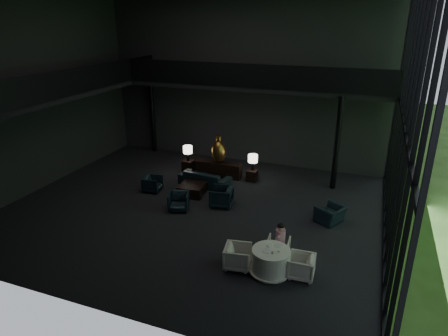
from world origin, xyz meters
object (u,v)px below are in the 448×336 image
(dining_chair_north, at_px, (278,248))
(bronze_urn, at_px, (219,151))
(table_lamp_right, at_px, (253,159))
(dining_chair_east, at_px, (301,266))
(console, at_px, (219,169))
(lounge_armchair_west, at_px, (152,184))
(dining_table, at_px, (271,263))
(lounge_armchair_east, at_px, (221,195))
(coffee_table, at_px, (192,190))
(side_table_left, at_px, (188,166))
(child, at_px, (281,233))
(table_lamp_left, at_px, (188,150))
(lounge_armchair_south, at_px, (179,201))
(window_armchair, at_px, (331,213))
(dining_chair_west, at_px, (238,256))
(side_table_right, at_px, (252,175))
(sofa, at_px, (205,175))

(dining_chair_north, bearing_deg, bronze_urn, -57.15)
(table_lamp_right, xyz_separation_m, dining_chair_east, (3.40, -6.35, -0.66))
(console, distance_m, lounge_armchair_west, 3.25)
(console, relative_size, dining_table, 1.71)
(lounge_armchair_east, relative_size, coffee_table, 0.92)
(side_table_left, height_order, dining_table, dining_table)
(lounge_armchair_west, distance_m, dining_chair_north, 6.82)
(side_table_left, height_order, child, child)
(console, relative_size, bronze_urn, 1.72)
(lounge_armchair_east, bearing_deg, coffee_table, -117.87)
(table_lamp_left, distance_m, dining_chair_east, 9.17)
(table_lamp_right, relative_size, coffee_table, 0.72)
(lounge_armchair_south, bearing_deg, coffee_table, 76.20)
(side_table_left, distance_m, dining_chair_east, 9.15)
(bronze_urn, distance_m, window_armchair, 6.06)
(lounge_armchair_west, distance_m, dining_chair_west, 6.48)
(dining_chair_west, bearing_deg, dining_chair_east, -93.38)
(coffee_table, xyz_separation_m, dining_chair_east, (5.29, -3.98, 0.13))
(lounge_armchair_east, distance_m, dining_table, 4.59)
(window_armchair, relative_size, dining_chair_north, 1.40)
(side_table_right, xyz_separation_m, lounge_armchair_east, (-0.37, -2.86, 0.21))
(side_table_right, bearing_deg, window_armchair, -35.36)
(dining_chair_north, bearing_deg, lounge_armchair_south, -26.36)
(side_table_left, bearing_deg, table_lamp_right, 0.24)
(console, relative_size, lounge_armchair_south, 2.81)
(table_lamp_right, distance_m, sofa, 2.27)
(bronze_urn, relative_size, dining_table, 0.99)
(console, relative_size, window_armchair, 2.53)
(console, distance_m, window_armchair, 5.99)
(lounge_armchair_east, relative_size, lounge_armchair_south, 1.20)
(side_table_left, bearing_deg, lounge_armchair_south, -69.48)
(table_lamp_left, distance_m, window_armchair, 7.52)
(side_table_right, relative_size, lounge_armchair_west, 0.74)
(table_lamp_left, height_order, sofa, table_lamp_left)
(window_armchair, relative_size, dining_table, 0.67)
(lounge_armchair_east, relative_size, dining_chair_west, 1.20)
(side_table_left, distance_m, side_table_right, 3.20)
(sofa, bearing_deg, window_armchair, 171.25)
(side_table_right, bearing_deg, bronze_urn, -178.90)
(sofa, bearing_deg, coffee_table, 90.10)
(sofa, height_order, child, child)
(bronze_urn, bearing_deg, window_armchair, -26.24)
(lounge_armchair_south, distance_m, dining_chair_west, 4.31)
(dining_chair_west, bearing_deg, lounge_armchair_east, 18.33)
(coffee_table, bearing_deg, dining_chair_west, -50.39)
(console, height_order, table_lamp_left, table_lamp_left)
(child, bearing_deg, dining_chair_north, 78.62)
(lounge_armchair_east, relative_size, child, 1.43)
(side_table_right, bearing_deg, dining_chair_west, -76.49)
(window_armchair, bearing_deg, lounge_armchair_south, -50.09)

